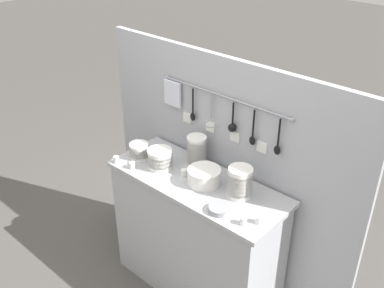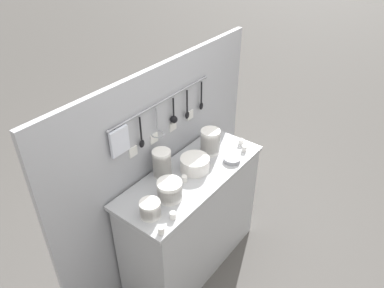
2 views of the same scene
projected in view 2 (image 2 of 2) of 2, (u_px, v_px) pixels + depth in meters
ground_plane at (192, 259)px, 3.22m from camera, size 20.00×20.00×0.00m
counter at (192, 220)px, 2.95m from camera, size 1.23×0.48×0.94m
back_wall at (163, 169)px, 2.88m from camera, size 2.03×0.11×1.70m
bowl_stack_nested_right at (162, 163)px, 2.62m from camera, size 0.13×0.13×0.21m
bowl_stack_wide_centre at (170, 190)px, 2.44m from camera, size 0.17×0.17×0.13m
bowl_stack_short_front at (150, 209)px, 2.31m from camera, size 0.13×0.13×0.11m
bowl_stack_tall_left at (210, 142)px, 2.86m from camera, size 0.15×0.15×0.20m
plate_stack at (195, 164)px, 2.70m from camera, size 0.21×0.21×0.10m
steel_mixing_bowl at (232, 159)px, 2.80m from camera, size 0.13×0.13×0.03m
cup_mid_row at (244, 148)px, 2.91m from camera, size 0.04×0.04×0.05m
cup_centre at (173, 215)px, 2.31m from camera, size 0.04×0.04×0.05m
cup_front_right at (161, 230)px, 2.21m from camera, size 0.04×0.04×0.05m
cup_by_caddy at (184, 179)px, 2.60m from camera, size 0.04×0.04×0.05m
cup_beside_plates at (241, 142)px, 2.98m from camera, size 0.04×0.04×0.05m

